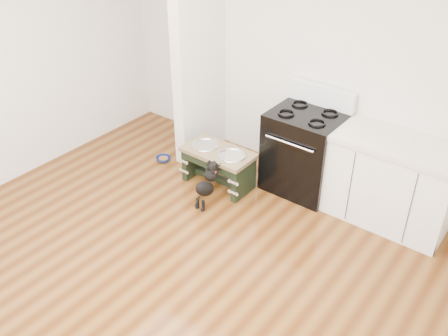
# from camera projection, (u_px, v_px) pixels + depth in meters

# --- Properties ---
(ground) EXTENTS (5.00, 5.00, 0.00)m
(ground) POSITION_uv_depth(u_px,v_px,m) (152.00, 287.00, 4.38)
(ground) COLOR #4B260D
(ground) RESTS_ON ground
(room_shell) EXTENTS (5.00, 5.00, 5.00)m
(room_shell) POSITION_uv_depth(u_px,v_px,m) (134.00, 122.00, 3.51)
(room_shell) COLOR silver
(room_shell) RESTS_ON ground
(partition_wall) EXTENTS (0.15, 0.80, 2.70)m
(partition_wall) POSITION_uv_depth(u_px,v_px,m) (199.00, 48.00, 5.67)
(partition_wall) COLOR silver
(partition_wall) RESTS_ON ground
(oven_range) EXTENTS (0.76, 0.69, 1.14)m
(oven_range) POSITION_uv_depth(u_px,v_px,m) (305.00, 150.00, 5.44)
(oven_range) COLOR black
(oven_range) RESTS_ON ground
(cabinet_run) EXTENTS (1.24, 0.64, 0.91)m
(cabinet_run) POSITION_uv_depth(u_px,v_px,m) (391.00, 182.00, 4.96)
(cabinet_run) COLOR white
(cabinet_run) RESTS_ON ground
(dog_feeder) EXTENTS (0.80, 0.43, 0.46)m
(dog_feeder) POSITION_uv_depth(u_px,v_px,m) (218.00, 161.00, 5.57)
(dog_feeder) COLOR black
(dog_feeder) RESTS_ON ground
(puppy) EXTENTS (0.14, 0.41, 0.49)m
(puppy) POSITION_uv_depth(u_px,v_px,m) (207.00, 183.00, 5.27)
(puppy) COLOR black
(puppy) RESTS_ON ground
(floor_bowl) EXTENTS (0.22, 0.22, 0.06)m
(floor_bowl) POSITION_uv_depth(u_px,v_px,m) (163.00, 159.00, 6.15)
(floor_bowl) COLOR navy
(floor_bowl) RESTS_ON ground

